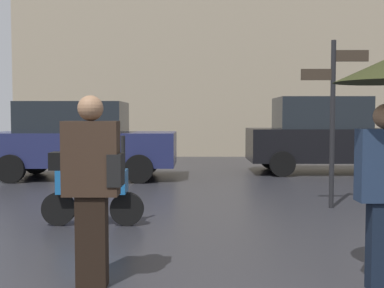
% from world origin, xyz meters
% --- Properties ---
extents(pedestrian_with_bag, '(0.51, 0.24, 1.68)m').
position_xyz_m(pedestrian_with_bag, '(-1.20, 2.01, 0.95)').
color(pedestrian_with_bag, black).
rests_on(pedestrian_with_bag, ground).
extents(parked_scooter, '(1.40, 0.32, 1.23)m').
position_xyz_m(parked_scooter, '(-1.76, 4.36, 0.56)').
color(parked_scooter, black).
rests_on(parked_scooter, ground).
extents(parked_car_left, '(4.44, 1.92, 1.85)m').
position_xyz_m(parked_car_left, '(-3.08, 9.43, 0.94)').
color(parked_car_left, '#1E234C').
rests_on(parked_car_left, ground).
extents(parked_car_right, '(4.19, 1.97, 2.00)m').
position_xyz_m(parked_car_right, '(3.16, 10.64, 1.00)').
color(parked_car_right, black).
rests_on(parked_car_right, ground).
extents(street_signpost, '(1.08, 0.08, 2.72)m').
position_xyz_m(street_signpost, '(1.93, 5.66, 1.66)').
color(street_signpost, black).
rests_on(street_signpost, ground).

